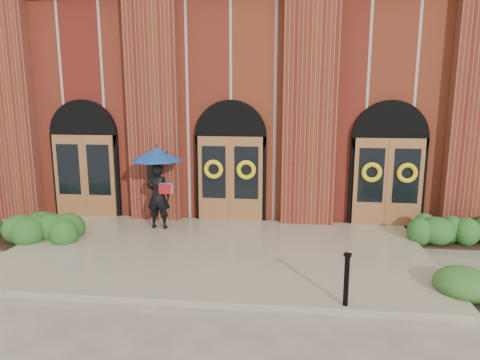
# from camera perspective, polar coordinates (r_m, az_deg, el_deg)

# --- Properties ---
(ground) EXTENTS (90.00, 90.00, 0.00)m
(ground) POSITION_cam_1_polar(r_m,az_deg,el_deg) (10.40, -3.30, -10.31)
(ground) COLOR gray
(ground) RESTS_ON ground
(landing) EXTENTS (10.00, 5.30, 0.15)m
(landing) POSITION_cam_1_polar(r_m,az_deg,el_deg) (10.51, -3.17, -9.64)
(landing) COLOR gray
(landing) RESTS_ON ground
(church_building) EXTENTS (16.20, 12.53, 7.00)m
(church_building) POSITION_cam_1_polar(r_m,az_deg,el_deg) (18.40, 1.25, 10.19)
(church_building) COLOR maroon
(church_building) RESTS_ON ground
(man_with_umbrella) EXTENTS (1.50, 1.50, 2.28)m
(man_with_umbrella) POSITION_cam_1_polar(r_m,az_deg,el_deg) (11.98, -10.96, 1.05)
(man_with_umbrella) COLOR black
(man_with_umbrella) RESTS_ON landing
(metal_post) EXTENTS (0.16, 0.16, 0.96)m
(metal_post) POSITION_cam_1_polar(r_m,az_deg,el_deg) (7.92, 14.03, -12.61)
(metal_post) COLOR black
(metal_post) RESTS_ON landing
(hedge_wall_left) EXTENTS (2.76, 1.10, 0.71)m
(hedge_wall_left) POSITION_cam_1_polar(r_m,az_deg,el_deg) (12.64, -26.97, -5.93)
(hedge_wall_left) COLOR #22501A
(hedge_wall_left) RESTS_ON ground
(hedge_wall_right) EXTENTS (2.66, 1.06, 0.68)m
(hedge_wall_right) POSITION_cam_1_polar(r_m,az_deg,el_deg) (12.72, 27.21, -5.91)
(hedge_wall_right) COLOR #23551E
(hedge_wall_right) RESTS_ON ground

